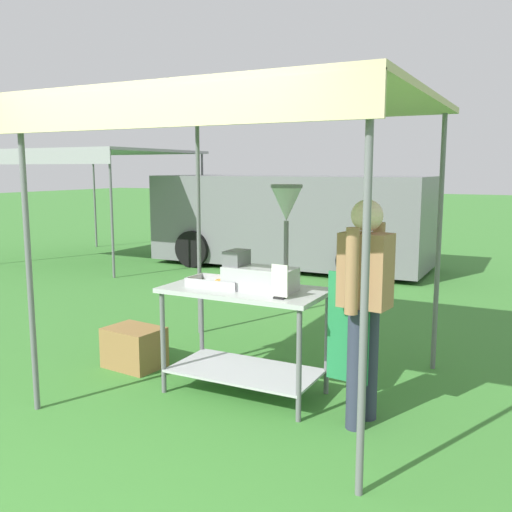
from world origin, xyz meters
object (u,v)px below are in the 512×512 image
Objects in this scene: menu_sign at (279,284)px; van_grey at (291,219)px; donut_cart at (245,319)px; donut_fryer at (266,254)px; stall_canopy at (250,112)px; supply_crate at (134,347)px; donut_tray at (220,284)px; neighbour_tent at (98,154)px; vendor at (364,301)px.

menu_sign is 6.58m from van_grey.
donut_fryer is at bearing 0.23° from donut_cart.
stall_canopy is 0.54× the size of van_grey.
menu_sign is at bearing -10.39° from supply_crate.
donut_cart is at bearing -90.00° from stall_canopy.
stall_canopy is 1.38m from donut_tray.
van_grey is at bearing 110.30° from donut_cart.
donut_tray is 0.48m from donut_fryer.
van_grey is at bearing 111.93° from donut_fryer.
donut_tray is 7.45m from neighbour_tent.
neighbour_tent is (-3.64, -1.12, 1.23)m from van_grey.
donut_fryer is (0.19, -0.10, -1.09)m from stall_canopy.
neighbour_tent is at bearing 139.62° from donut_tray.
menu_sign reaches higher than donut_cart.
donut_cart is 7.64m from neighbour_tent.
van_grey is 4.01m from neighbour_tent.
donut_tray is at bearing -40.38° from neighbour_tent.
supply_crate is at bearing -45.26° from neighbour_tent.
donut_tray is at bearing -171.26° from donut_cart.
supply_crate is at bearing 176.61° from donut_fryer.
menu_sign is 8.01m from neighbour_tent.
stall_canopy is 3.31× the size of donut_fryer.
donut_cart is at bearing -3.96° from supply_crate.
donut_fryer reaches higher than menu_sign.
donut_fryer is 0.51× the size of vendor.
donut_cart is (0.00, -0.10, -1.63)m from stall_canopy.
van_grey is (-2.35, 5.84, -0.28)m from donut_fryer.
donut_tray is at bearing 176.53° from vendor.
neighbour_tent reaches higher than van_grey.
donut_fryer is 6.31m from van_grey.
stall_canopy is at bearing -69.38° from van_grey.
supply_crate is (-0.99, 0.12, -0.71)m from donut_tray.
stall_canopy reaches higher than vendor.
vendor is at bearing -7.46° from donut_fryer.
van_grey is at bearing 108.39° from donut_tray.
donut_tray is 0.64m from menu_sign.
menu_sign is at bearing -27.67° from donut_cart.
donut_cart is 1.05m from vendor.
donut_tray is at bearing -175.30° from donut_fryer.
donut_fryer is at bearing 4.70° from donut_tray.
donut_tray is at bearing -71.61° from van_grey.
donut_tray is 0.57× the size of donut_fryer.
van_grey reaches higher than vendor.
neighbour_tent is (-5.60, 4.76, 1.21)m from donut_tray.
stall_canopy is 1.70× the size of vendor.
donut_tray is 1.85× the size of menu_sign.
donut_fryer is (0.19, 0.00, 0.54)m from donut_cart.
donut_cart is 0.41× the size of neighbour_tent.
neighbour_tent reaches higher than donut_tray.
donut_tray is 0.29× the size of vendor.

